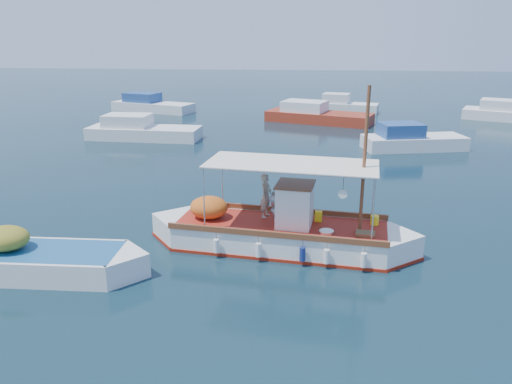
{
  "coord_description": "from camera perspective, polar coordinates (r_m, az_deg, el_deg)",
  "views": [
    {
      "loc": [
        -0.08,
        -15.54,
        6.79
      ],
      "look_at": [
        -1.59,
        0.0,
        1.76
      ],
      "focal_mm": 35.0,
      "sensor_mm": 36.0,
      "label": 1
    }
  ],
  "objects": [
    {
      "name": "ground",
      "position": [
        16.96,
        5.37,
        -5.83
      ],
      "size": [
        160.0,
        160.0,
        0.0
      ],
      "primitive_type": "plane",
      "color": "black",
      "rests_on": "ground"
    },
    {
      "name": "dinghy",
      "position": [
        16.11,
        -23.97,
        -7.37
      ],
      "size": [
        6.78,
        2.02,
        1.65
      ],
      "rotation": [
        0.0,
        0.0,
        0.02
      ],
      "color": "white",
      "rests_on": "ground"
    },
    {
      "name": "bg_boat_ne",
      "position": [
        31.67,
        17.29,
        5.57
      ],
      "size": [
        6.37,
        3.45,
        1.8
      ],
      "rotation": [
        0.0,
        0.0,
        0.22
      ],
      "color": "silver",
      "rests_on": "ground"
    },
    {
      "name": "bg_boat_far_w",
      "position": [
        46.14,
        -11.94,
        9.62
      ],
      "size": [
        7.78,
        4.52,
        1.8
      ],
      "rotation": [
        0.0,
        0.0,
        -0.32
      ],
      "color": "silver",
      "rests_on": "ground"
    },
    {
      "name": "bg_boat_nw",
      "position": [
        34.12,
        -13.02,
        6.75
      ],
      "size": [
        7.46,
        2.74,
        1.8
      ],
      "rotation": [
        0.0,
        0.0,
        -0.05
      ],
      "color": "silver",
      "rests_on": "ground"
    },
    {
      "name": "bg_boat_n",
      "position": [
        39.88,
        6.85,
        8.64
      ],
      "size": [
        8.63,
        5.36,
        1.8
      ],
      "rotation": [
        0.0,
        0.0,
        -0.34
      ],
      "color": "maroon",
      "rests_on": "ground"
    },
    {
      "name": "fishing_caique",
      "position": [
        16.44,
        2.64,
        -4.73
      ],
      "size": [
        8.96,
        3.32,
        5.51
      ],
      "rotation": [
        0.0,
        0.0,
        -0.13
      ],
      "color": "white",
      "rests_on": "ground"
    },
    {
      "name": "bg_boat_far_n",
      "position": [
        45.39,
        9.94,
        9.61
      ],
      "size": [
        5.92,
        3.23,
        1.8
      ],
      "rotation": [
        0.0,
        0.0,
        -0.23
      ],
      "color": "silver",
      "rests_on": "ground"
    }
  ]
}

